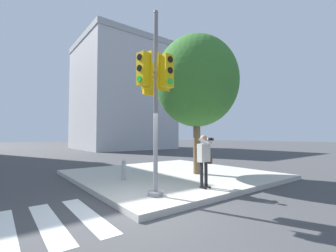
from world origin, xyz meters
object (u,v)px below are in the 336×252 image
object	(u,v)px
street_tree	(196,81)
fire_hydrant	(124,170)
person_photographer	(204,156)
traffic_signal_pole	(154,88)

from	to	relation	value
street_tree	fire_hydrant	world-z (taller)	street_tree
person_photographer	street_tree	xyz separation A→B (m)	(1.76, 2.11, 3.15)
person_photographer	traffic_signal_pole	bearing A→B (deg)	175.68
street_tree	traffic_signal_pole	bearing A→B (deg)	-151.74
traffic_signal_pole	person_photographer	size ratio (longest dim) A/B	3.13
traffic_signal_pole	street_tree	bearing A→B (deg)	28.26
traffic_signal_pole	street_tree	distance (m)	4.31
traffic_signal_pole	fire_hydrant	world-z (taller)	traffic_signal_pole
person_photographer	fire_hydrant	size ratio (longest dim) A/B	2.22
traffic_signal_pole	street_tree	xyz separation A→B (m)	(3.67, 1.97, 1.12)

